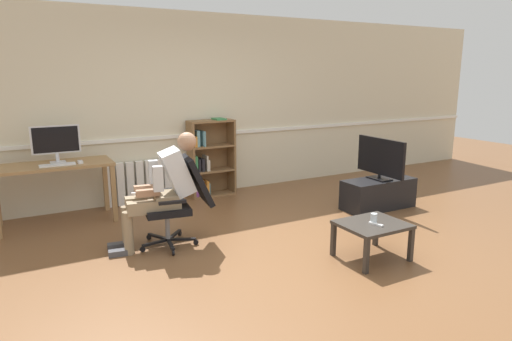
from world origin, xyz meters
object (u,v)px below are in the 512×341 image
object	(u,v)px
computer_desk	(54,172)
drinking_glass	(374,218)
tv_stand	(378,194)
person_seated	(163,187)
radiator	(140,182)
tv_screen	(381,158)
office_chair	(181,198)
computer_mouse	(80,162)
keyboard	(57,165)
spare_remote	(376,224)
imac_monitor	(56,141)
coffee_table	(372,228)
bookshelf	(208,160)

from	to	relation	value
computer_desk	drinking_glass	bearing A→B (deg)	-45.53
tv_stand	person_seated	bearing A→B (deg)	178.32
radiator	tv_screen	distance (m)	3.39
office_chair	tv_screen	world-z (taller)	tv_screen
computer_mouse	keyboard	bearing A→B (deg)	-175.60
computer_mouse	tv_screen	bearing A→B (deg)	-20.09
radiator	person_seated	xyz separation A→B (m)	(-0.20, -1.76, 0.35)
tv_screen	spare_remote	xyz separation A→B (m)	(-1.30, -1.31, -0.32)
imac_monitor	drinking_glass	distance (m)	3.86
office_chair	coffee_table	size ratio (longest dim) A/B	1.51
imac_monitor	office_chair	distance (m)	1.88
keyboard	bookshelf	size ratio (longest dim) A/B	0.34
imac_monitor	bookshelf	size ratio (longest dim) A/B	0.48
computer_desk	coffee_table	xyz separation A→B (m)	(2.66, -2.70, -0.33)
keyboard	tv_screen	size ratio (longest dim) A/B	0.47
spare_remote	tv_screen	bearing A→B (deg)	33.16
imac_monitor	computer_mouse	world-z (taller)	imac_monitor
office_chair	person_seated	distance (m)	0.23
radiator	tv_screen	world-z (taller)	tv_screen
person_seated	spare_remote	world-z (taller)	person_seated
office_chair	person_seated	size ratio (longest dim) A/B	0.79
office_chair	person_seated	bearing A→B (deg)	-90.00
computer_mouse	drinking_glass	size ratio (longest dim) A/B	0.98
computer_mouse	tv_screen	xyz separation A→B (m)	(3.65, -1.34, -0.07)
radiator	tv_screen	xyz separation A→B (m)	(2.81, -1.85, 0.40)
person_seated	drinking_glass	size ratio (longest dim) A/B	12.10
drinking_glass	spare_remote	xyz separation A→B (m)	(-0.02, -0.05, -0.04)
person_seated	computer_desk	bearing A→B (deg)	-137.44
computer_desk	bookshelf	size ratio (longest dim) A/B	1.16
imac_monitor	keyboard	bearing A→B (deg)	-96.70
bookshelf	tv_screen	bearing A→B (deg)	-44.25
office_chair	spare_remote	xyz separation A→B (m)	(1.52, -1.37, -0.14)
keyboard	person_seated	world-z (taller)	person_seated
radiator	coffee_table	distance (m)	3.45
tv_screen	imac_monitor	bearing A→B (deg)	69.39
drinking_glass	imac_monitor	bearing A→B (deg)	132.98
tv_screen	spare_remote	size ratio (longest dim) A/B	5.70
coffee_table	spare_remote	size ratio (longest dim) A/B	4.29
computer_mouse	person_seated	world-z (taller)	person_seated
tv_stand	drinking_glass	size ratio (longest dim) A/B	10.19
bookshelf	office_chair	bearing A→B (deg)	-121.45
bookshelf	spare_remote	xyz separation A→B (m)	(0.49, -3.05, -0.17)
bookshelf	radiator	xyz separation A→B (m)	(-1.02, 0.10, -0.25)
person_seated	coffee_table	size ratio (longest dim) A/B	1.91
keyboard	computer_mouse	world-z (taller)	computer_mouse
computer_desk	bookshelf	distance (m)	2.18
radiator	person_seated	bearing A→B (deg)	-96.51
tv_stand	spare_remote	distance (m)	1.85
imac_monitor	radiator	bearing A→B (deg)	16.25
keyboard	computer_desk	bearing A→B (deg)	104.98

